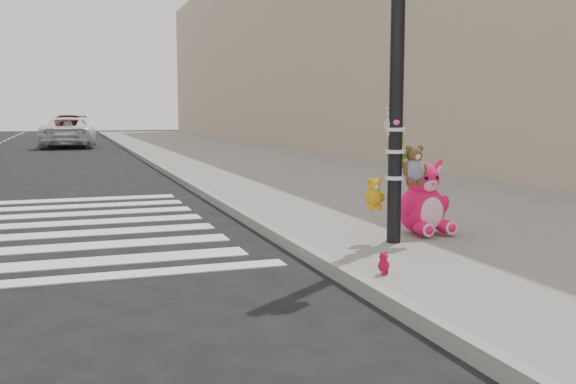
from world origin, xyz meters
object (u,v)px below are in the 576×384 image
object	(u,v)px
signal_pole	(398,104)
red_teddy	(384,263)
pink_bunny	(423,203)
car_white_near	(69,132)

from	to	relation	value
signal_pole	red_teddy	size ratio (longest dim) A/B	19.03
red_teddy	pink_bunny	bearing A→B (deg)	15.57
red_teddy	signal_pole	bearing A→B (deg)	23.40
signal_pole	car_white_near	xyz separation A→B (m)	(-3.49, 26.21, -1.01)
signal_pole	red_teddy	world-z (taller)	signal_pole
signal_pole	pink_bunny	size ratio (longest dim) A/B	4.28
car_white_near	red_teddy	bearing A→B (deg)	99.29
red_teddy	car_white_near	size ratio (longest dim) A/B	0.04
signal_pole	red_teddy	bearing A→B (deg)	-122.18
signal_pole	car_white_near	bearing A→B (deg)	97.58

